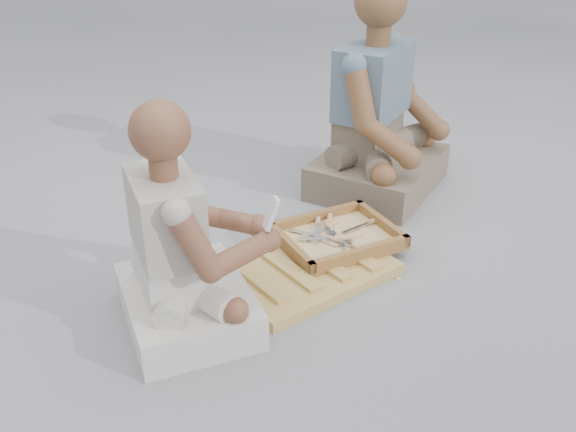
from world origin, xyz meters
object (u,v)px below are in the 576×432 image
carved_panel (308,272)px  companion (379,123)px  craftsman (182,254)px  tool_tray (337,238)px

carved_panel → companion: 0.92m
craftsman → companion: 1.33m
carved_panel → craftsman: 0.56m
carved_panel → tool_tray: 0.23m
tool_tray → companion: bearing=39.6°
companion → craftsman: bearing=-5.6°
tool_tray → craftsman: craftsman is taller
tool_tray → companion: companion is taller
tool_tray → craftsman: bearing=-169.7°
carved_panel → tool_tray: bearing=26.6°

